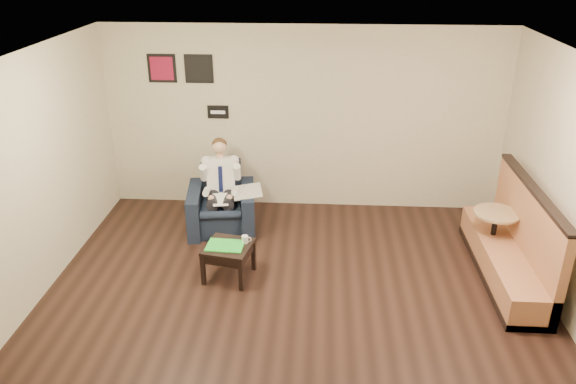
# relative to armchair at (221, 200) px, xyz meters

# --- Properties ---
(ground) EXTENTS (6.00, 6.00, 0.00)m
(ground) POSITION_rel_armchair_xyz_m (1.15, -2.09, -0.46)
(ground) COLOR black
(ground) RESTS_ON ground
(wall_back) EXTENTS (6.00, 0.02, 2.80)m
(wall_back) POSITION_rel_armchair_xyz_m (1.15, 0.91, 0.94)
(wall_back) COLOR beige
(wall_back) RESTS_ON ground
(wall_left) EXTENTS (0.02, 6.00, 2.80)m
(wall_left) POSITION_rel_armchair_xyz_m (-1.85, -2.09, 0.94)
(wall_left) COLOR beige
(wall_left) RESTS_ON ground
(ceiling) EXTENTS (6.00, 6.00, 0.02)m
(ceiling) POSITION_rel_armchair_xyz_m (1.15, -2.09, 2.34)
(ceiling) COLOR white
(ceiling) RESTS_ON wall_back
(seating_sign) EXTENTS (0.32, 0.02, 0.20)m
(seating_sign) POSITION_rel_armchair_xyz_m (-0.15, 0.89, 1.04)
(seating_sign) COLOR black
(seating_sign) RESTS_ON wall_back
(art_print_left) EXTENTS (0.42, 0.03, 0.42)m
(art_print_left) POSITION_rel_armchair_xyz_m (-0.95, 0.89, 1.69)
(art_print_left) COLOR maroon
(art_print_left) RESTS_ON wall_back
(art_print_right) EXTENTS (0.42, 0.03, 0.42)m
(art_print_right) POSITION_rel_armchair_xyz_m (-0.40, 0.89, 1.69)
(art_print_right) COLOR black
(art_print_right) RESTS_ON wall_back
(armchair) EXTENTS (1.06, 1.06, 0.91)m
(armchair) POSITION_rel_armchair_xyz_m (0.00, 0.00, 0.00)
(armchair) COLOR black
(armchair) RESTS_ON ground
(seated_man) EXTENTS (0.71, 0.96, 1.25)m
(seated_man) POSITION_rel_armchair_xyz_m (0.02, -0.12, 0.17)
(seated_man) COLOR silver
(seated_man) RESTS_ON armchair
(lap_papers) EXTENTS (0.26, 0.33, 0.01)m
(lap_papers) POSITION_rel_armchair_xyz_m (0.03, -0.22, 0.10)
(lap_papers) COLOR white
(lap_papers) RESTS_ON seated_man
(newspaper) EXTENTS (0.48, 0.56, 0.01)m
(newspaper) POSITION_rel_armchair_xyz_m (0.39, -0.05, 0.16)
(newspaper) COLOR silver
(newspaper) RESTS_ON armchair
(side_table) EXTENTS (0.65, 0.65, 0.45)m
(side_table) POSITION_rel_armchair_xyz_m (0.31, -1.29, -0.23)
(side_table) COLOR black
(side_table) RESTS_ON ground
(green_folder) EXTENTS (0.47, 0.34, 0.01)m
(green_folder) POSITION_rel_armchair_xyz_m (0.27, -1.31, -0.00)
(green_folder) COLOR green
(green_folder) RESTS_ON side_table
(coffee_mug) EXTENTS (0.10, 0.10, 0.09)m
(coffee_mug) POSITION_rel_armchair_xyz_m (0.51, -1.21, 0.04)
(coffee_mug) COLOR white
(coffee_mug) RESTS_ON side_table
(smartphone) EXTENTS (0.16, 0.12, 0.01)m
(smartphone) POSITION_rel_armchair_xyz_m (0.39, -1.15, -0.00)
(smartphone) COLOR black
(smartphone) RESTS_ON side_table
(banquette) EXTENTS (0.55, 2.32, 1.19)m
(banquette) POSITION_rel_armchair_xyz_m (3.74, -1.04, 0.14)
(banquette) COLOR #AB6942
(banquette) RESTS_ON ground
(cafe_table) EXTENTS (0.62, 0.62, 0.72)m
(cafe_table) POSITION_rel_armchair_xyz_m (3.67, -0.71, -0.10)
(cafe_table) COLOR #A58459
(cafe_table) RESTS_ON ground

